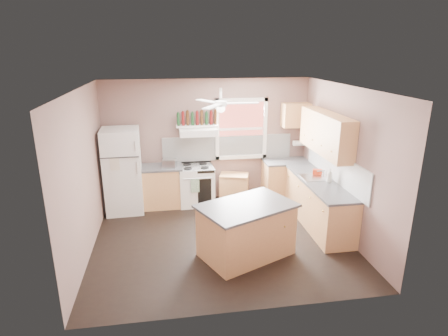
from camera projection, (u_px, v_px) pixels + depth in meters
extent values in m
plane|color=black|center=(221.00, 238.00, 6.81)|extent=(4.50, 4.50, 0.00)
plane|color=white|center=(221.00, 88.00, 5.99)|extent=(4.50, 4.50, 0.00)
cube|color=#765952|center=(207.00, 141.00, 8.30)|extent=(4.50, 0.05, 2.70)
cube|color=#765952|center=(346.00, 162.00, 6.74)|extent=(0.05, 4.00, 2.70)
cube|color=#765952|center=(82.00, 175.00, 6.06)|extent=(0.05, 4.00, 2.70)
cube|color=white|center=(228.00, 148.00, 8.39)|extent=(2.90, 0.03, 0.55)
cube|color=white|center=(335.00, 166.00, 7.07)|extent=(0.03, 2.60, 0.55)
cube|color=maroon|center=(241.00, 129.00, 8.30)|extent=(1.00, 0.02, 1.20)
cube|color=white|center=(241.00, 129.00, 8.27)|extent=(1.16, 0.07, 1.36)
cube|color=white|center=(123.00, 171.00, 7.73)|extent=(0.78, 0.76, 1.77)
cube|color=tan|center=(161.00, 187.00, 8.12)|extent=(0.90, 0.60, 0.86)
cube|color=#434346|center=(160.00, 167.00, 7.99)|extent=(0.92, 0.62, 0.04)
cube|color=silver|center=(169.00, 164.00, 7.87)|extent=(0.31, 0.21, 0.18)
cube|color=white|center=(196.00, 185.00, 8.24)|extent=(0.77, 0.67, 0.86)
cube|color=white|center=(198.00, 132.00, 7.93)|extent=(0.78, 0.50, 0.14)
cube|color=white|center=(197.00, 126.00, 8.01)|extent=(0.90, 0.26, 0.03)
cube|color=tan|center=(234.00, 187.00, 8.45)|extent=(0.71, 0.57, 0.62)
cube|color=tan|center=(286.00, 180.00, 8.54)|extent=(1.00, 0.60, 0.86)
cube|color=tan|center=(318.00, 204.00, 7.25)|extent=(0.60, 2.20, 0.86)
cube|color=#434346|center=(287.00, 161.00, 8.40)|extent=(1.02, 0.62, 0.04)
cube|color=#434346|center=(319.00, 182.00, 7.12)|extent=(0.62, 2.22, 0.04)
cube|color=silver|center=(315.00, 178.00, 7.30)|extent=(0.55, 0.45, 0.03)
cylinder|color=silver|center=(323.00, 174.00, 7.30)|extent=(0.03, 0.03, 0.14)
cube|color=tan|center=(326.00, 133.00, 7.05)|extent=(0.33, 1.80, 0.76)
cube|color=tan|center=(296.00, 115.00, 8.24)|extent=(0.60, 0.33, 0.52)
cylinder|color=white|center=(299.00, 143.00, 8.49)|extent=(0.26, 0.12, 0.12)
cube|color=tan|center=(246.00, 231.00, 6.17)|extent=(1.66, 1.40, 0.86)
cube|color=#434346|center=(247.00, 206.00, 6.03)|extent=(1.77, 1.51, 0.04)
cylinder|color=white|center=(221.00, 104.00, 6.06)|extent=(0.20, 0.20, 0.08)
imported|color=silver|center=(329.00, 175.00, 7.01)|extent=(0.14, 0.14, 0.27)
cube|color=red|center=(317.00, 172.00, 7.46)|extent=(0.21, 0.18, 0.10)
cylinder|color=#143819|center=(178.00, 119.00, 7.91)|extent=(0.06, 0.06, 0.27)
cylinder|color=#590F0F|center=(183.00, 119.00, 7.92)|extent=(0.06, 0.06, 0.29)
cylinder|color=#3F230F|center=(188.00, 118.00, 7.93)|extent=(0.06, 0.06, 0.31)
cylinder|color=#143819|center=(193.00, 119.00, 7.95)|extent=(0.06, 0.06, 0.27)
cylinder|color=#590F0F|center=(197.00, 118.00, 7.96)|extent=(0.06, 0.06, 0.29)
cylinder|color=#3F230F|center=(202.00, 118.00, 7.97)|extent=(0.06, 0.06, 0.31)
cylinder|color=#143819|center=(207.00, 119.00, 8.00)|extent=(0.06, 0.06, 0.27)
cylinder|color=#590F0F|center=(211.00, 118.00, 8.01)|extent=(0.06, 0.06, 0.29)
cylinder|color=#3F230F|center=(216.00, 117.00, 8.02)|extent=(0.06, 0.06, 0.31)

